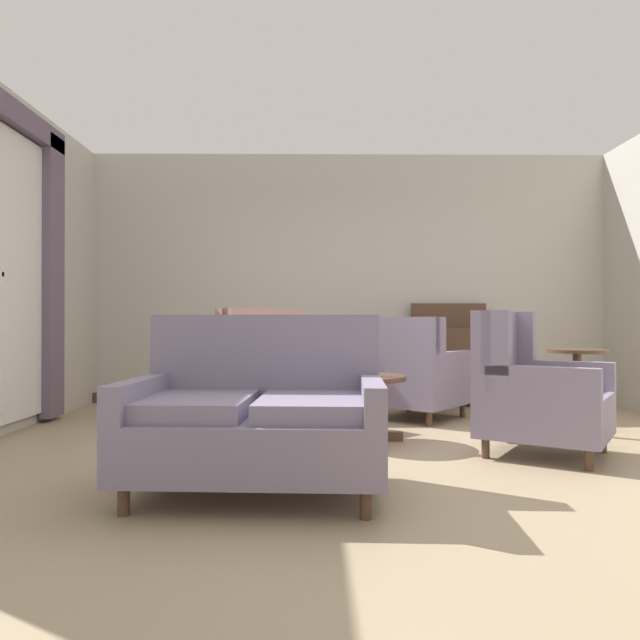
% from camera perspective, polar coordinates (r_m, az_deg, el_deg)
% --- Properties ---
extents(ground, '(8.57, 8.57, 0.00)m').
position_cam_1_polar(ground, '(4.27, 5.25, -12.96)').
color(ground, '#9E896B').
extents(wall_back, '(6.28, 0.08, 2.94)m').
position_cam_1_polar(wall_back, '(7.08, 2.84, 4.01)').
color(wall_back, '#BCB7AD').
rests_on(wall_back, ground).
extents(wall_left, '(0.08, 4.06, 2.94)m').
position_cam_1_polar(wall_left, '(5.69, -28.33, 5.11)').
color(wall_left, '#BCB7AD').
rests_on(wall_left, ground).
extents(baseboard_back, '(6.12, 0.03, 0.12)m').
position_cam_1_polar(baseboard_back, '(7.06, 2.87, -7.44)').
color(baseboard_back, '#4C3323').
rests_on(baseboard_back, ground).
extents(window_with_curtains, '(0.12, 2.02, 2.76)m').
position_cam_1_polar(window_with_curtains, '(5.53, -28.10, 5.56)').
color(window_with_curtains, silver).
extents(coffee_table, '(0.77, 0.77, 0.52)m').
position_cam_1_polar(coffee_table, '(4.74, 3.60, -6.68)').
color(coffee_table, '#4C3323').
rests_on(coffee_table, ground).
extents(porcelain_vase, '(0.14, 0.14, 0.38)m').
position_cam_1_polar(porcelain_vase, '(4.72, 3.04, -3.43)').
color(porcelain_vase, brown).
rests_on(porcelain_vase, coffee_table).
extents(settee, '(1.43, 0.98, 0.99)m').
position_cam_1_polar(settee, '(3.35, -6.05, -9.41)').
color(settee, slate).
rests_on(settee, ground).
extents(armchair_back_corner, '(1.14, 1.15, 0.99)m').
position_cam_1_polar(armchair_back_corner, '(5.87, 9.02, -5.27)').
color(armchair_back_corner, slate).
rests_on(armchair_back_corner, ground).
extents(armchair_beside_settee, '(1.11, 1.10, 1.02)m').
position_cam_1_polar(armchair_beside_settee, '(4.53, 19.83, -6.62)').
color(armchair_beside_settee, slate).
rests_on(armchair_beside_settee, ground).
extents(armchair_foreground_right, '(1.21, 1.22, 1.07)m').
position_cam_1_polar(armchair_foreground_right, '(5.63, -6.98, -5.34)').
color(armchair_foreground_right, tan).
rests_on(armchair_foreground_right, ground).
extents(side_table, '(0.48, 0.48, 0.72)m').
position_cam_1_polar(side_table, '(5.46, 23.48, -5.60)').
color(side_table, '#4C3323').
rests_on(side_table, ground).
extents(sideboard, '(0.87, 0.39, 1.17)m').
position_cam_1_polar(sideboard, '(6.95, 12.55, -3.83)').
color(sideboard, '#4C3323').
rests_on(sideboard, ground).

